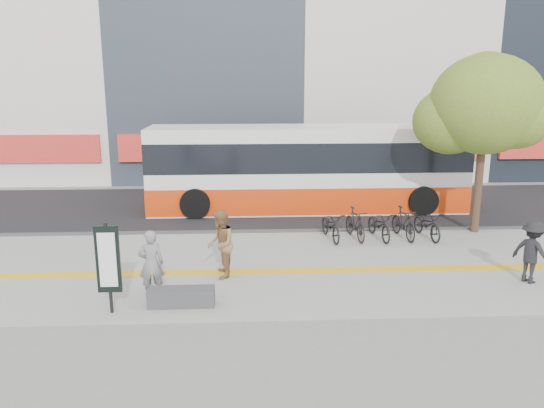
{
  "coord_description": "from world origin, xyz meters",
  "views": [
    {
      "loc": [
        -0.99,
        -13.14,
        5.45
      ],
      "look_at": [
        -0.24,
        2.0,
        1.83
      ],
      "focal_mm": 34.73,
      "sensor_mm": 36.0,
      "label": 1
    }
  ],
  "objects_px": {
    "signboard": "(108,261)",
    "seated_woman": "(151,264)",
    "bench": "(181,297)",
    "pedestrian_dark": "(532,252)",
    "pedestrian_tan": "(220,244)",
    "bus": "(307,171)",
    "street_tree": "(483,107)"
  },
  "relations": [
    {
      "from": "street_tree",
      "to": "pedestrian_dark",
      "type": "bearing_deg",
      "value": -96.37
    },
    {
      "from": "bench",
      "to": "bus",
      "type": "distance_m",
      "value": 10.64
    },
    {
      "from": "pedestrian_dark",
      "to": "bench",
      "type": "bearing_deg",
      "value": 66.07
    },
    {
      "from": "signboard",
      "to": "street_tree",
      "type": "relative_size",
      "value": 0.35
    },
    {
      "from": "bus",
      "to": "seated_woman",
      "type": "height_order",
      "value": "bus"
    },
    {
      "from": "bus",
      "to": "pedestrian_tan",
      "type": "xyz_separation_m",
      "value": [
        -3.26,
        -7.82,
        -0.66
      ]
    },
    {
      "from": "bench",
      "to": "pedestrian_tan",
      "type": "height_order",
      "value": "pedestrian_tan"
    },
    {
      "from": "bench",
      "to": "street_tree",
      "type": "relative_size",
      "value": 0.25
    },
    {
      "from": "bus",
      "to": "seated_woman",
      "type": "relative_size",
      "value": 7.55
    },
    {
      "from": "bench",
      "to": "seated_woman",
      "type": "bearing_deg",
      "value": 141.78
    },
    {
      "from": "pedestrian_tan",
      "to": "bus",
      "type": "bearing_deg",
      "value": 155.17
    },
    {
      "from": "bench",
      "to": "pedestrian_dark",
      "type": "bearing_deg",
      "value": 6.68
    },
    {
      "from": "bench",
      "to": "pedestrian_dark",
      "type": "relative_size",
      "value": 0.94
    },
    {
      "from": "street_tree",
      "to": "seated_woman",
      "type": "xyz_separation_m",
      "value": [
        -10.58,
        -5.39,
        -3.57
      ]
    },
    {
      "from": "bus",
      "to": "pedestrian_dark",
      "type": "relative_size",
      "value": 7.65
    },
    {
      "from": "signboard",
      "to": "street_tree",
      "type": "bearing_deg",
      "value": 29.07
    },
    {
      "from": "street_tree",
      "to": "bus",
      "type": "bearing_deg",
      "value": 146.89
    },
    {
      "from": "street_tree",
      "to": "pedestrian_tan",
      "type": "distance_m",
      "value": 10.42
    },
    {
      "from": "signboard",
      "to": "seated_woman",
      "type": "distance_m",
      "value": 1.3
    },
    {
      "from": "signboard",
      "to": "pedestrian_tan",
      "type": "xyz_separation_m",
      "value": [
        2.47,
        2.19,
        -0.34
      ]
    },
    {
      "from": "signboard",
      "to": "bus",
      "type": "height_order",
      "value": "bus"
    },
    {
      "from": "bench",
      "to": "bus",
      "type": "relative_size",
      "value": 0.12
    },
    {
      "from": "signboard",
      "to": "bus",
      "type": "xyz_separation_m",
      "value": [
        5.74,
        10.01,
        0.33
      ]
    },
    {
      "from": "street_tree",
      "to": "pedestrian_dark",
      "type": "distance_m",
      "value": 6.13
    },
    {
      "from": "pedestrian_dark",
      "to": "bus",
      "type": "bearing_deg",
      "value": -0.04
    },
    {
      "from": "bench",
      "to": "pedestrian_dark",
      "type": "height_order",
      "value": "pedestrian_dark"
    },
    {
      "from": "seated_woman",
      "to": "pedestrian_tan",
      "type": "bearing_deg",
      "value": -155.54
    },
    {
      "from": "pedestrian_tan",
      "to": "signboard",
      "type": "bearing_deg",
      "value": -50.65
    },
    {
      "from": "signboard",
      "to": "street_tree",
      "type": "height_order",
      "value": "street_tree"
    },
    {
      "from": "signboard",
      "to": "pedestrian_dark",
      "type": "bearing_deg",
      "value": 7.29
    },
    {
      "from": "bench",
      "to": "seated_woman",
      "type": "height_order",
      "value": "seated_woman"
    },
    {
      "from": "seated_woman",
      "to": "pedestrian_dark",
      "type": "distance_m",
      "value": 10.04
    }
  ]
}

